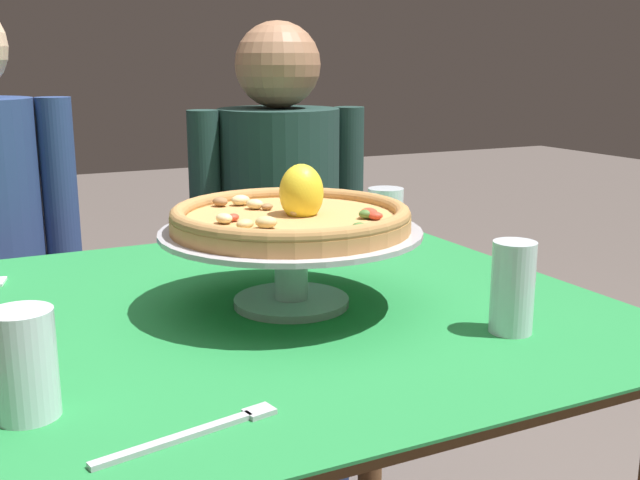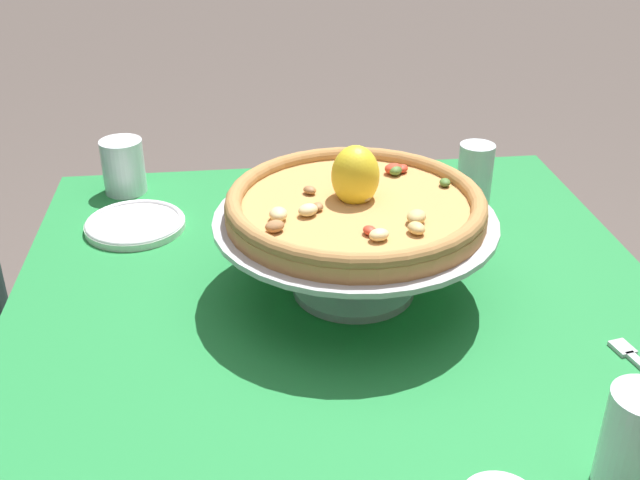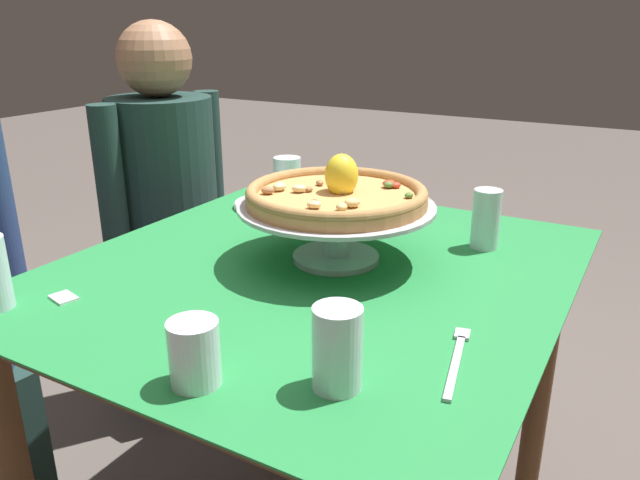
% 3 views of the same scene
% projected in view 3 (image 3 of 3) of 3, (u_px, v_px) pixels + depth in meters
% --- Properties ---
extents(dining_table, '(1.08, 0.98, 0.76)m').
position_uv_depth(dining_table, '(314.00, 318.00, 1.30)').
color(dining_table, brown).
rests_on(dining_table, ground).
extents(pizza_stand, '(0.41, 0.41, 0.12)m').
position_uv_depth(pizza_stand, '(336.00, 220.00, 1.26)').
color(pizza_stand, '#B7B7C1').
rests_on(pizza_stand, dining_table).
extents(pizza, '(0.37, 0.37, 0.10)m').
position_uv_depth(pizza, '(337.00, 194.00, 1.25)').
color(pizza, tan).
rests_on(pizza, pizza_stand).
extents(water_glass_side_left, '(0.07, 0.07, 0.10)m').
position_uv_depth(water_glass_side_left, '(195.00, 356.00, 0.85)').
color(water_glass_side_left, white).
rests_on(water_glass_side_left, dining_table).
extents(water_glass_back_right, '(0.08, 0.08, 0.10)m').
position_uv_depth(water_glass_back_right, '(287.00, 177.00, 1.78)').
color(water_glass_back_right, white).
rests_on(water_glass_back_right, dining_table).
extents(water_glass_front_right, '(0.06, 0.06, 0.13)m').
position_uv_depth(water_glass_front_right, '(486.00, 223.00, 1.35)').
color(water_glass_front_right, silver).
rests_on(water_glass_front_right, dining_table).
extents(water_glass_front_left, '(0.07, 0.07, 0.12)m').
position_uv_depth(water_glass_front_left, '(337.00, 353.00, 0.83)').
color(water_glass_front_left, silver).
rests_on(water_glass_front_left, dining_table).
extents(side_plate, '(0.17, 0.17, 0.02)m').
position_uv_depth(side_plate, '(266.00, 204.00, 1.65)').
color(side_plate, white).
rests_on(side_plate, dining_table).
extents(dinner_fork, '(0.21, 0.06, 0.01)m').
position_uv_depth(dinner_fork, '(457.00, 357.00, 0.92)').
color(dinner_fork, '#B7B7C1').
rests_on(dinner_fork, dining_table).
extents(sugar_packet, '(0.05, 0.06, 0.00)m').
position_uv_depth(sugar_packet, '(63.00, 298.00, 1.11)').
color(sugar_packet, white).
rests_on(sugar_packet, dining_table).
extents(diner_right, '(0.47, 0.35, 1.24)m').
position_uv_depth(diner_right, '(170.00, 232.00, 1.97)').
color(diner_right, navy).
rests_on(diner_right, ground).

